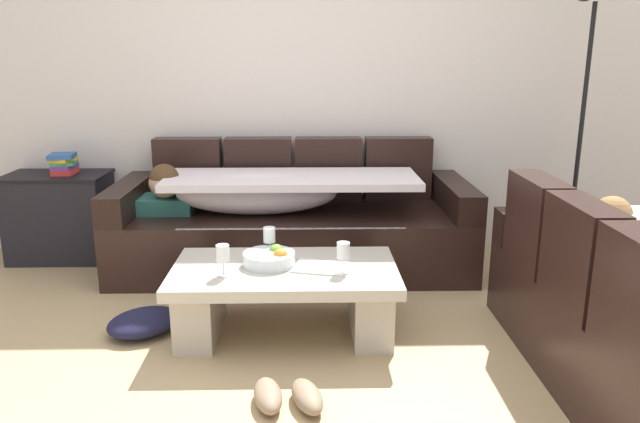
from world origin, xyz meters
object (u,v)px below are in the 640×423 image
Objects in this scene: open_magazine at (321,267)px; side_cabinet at (60,217)px; book_stack_on_cabinet at (64,164)px; crumpled_garment at (144,322)px; coffee_table at (285,292)px; wine_glass_near_left at (223,254)px; wine_glass_far_back at (269,236)px; fruit_bowl at (271,258)px; wine_glass_near_right at (343,252)px; floor_lamp at (579,109)px; couch_along_wall at (287,222)px; pair_of_shoes at (287,396)px.

side_cabinet reaches higher than open_magazine.
crumpled_garment is at bearing -55.85° from book_stack_on_cabinet.
coffee_table is 0.42m from wine_glass_near_left.
wine_glass_far_back is 1.95m from side_cabinet.
book_stack_on_cabinet is at bearing 133.32° from wine_glass_near_left.
fruit_bowl is at bearing 1.66° from crumpled_garment.
crumpled_garment is at bearing -53.82° from side_cabinet.
coffee_table is at bearing 162.43° from wine_glass_near_right.
fruit_bowl is 0.39× the size of side_cabinet.
wine_glass_near_right is (0.31, -0.10, 0.26)m from coffee_table.
wine_glass_far_back is at bearing 144.47° from wine_glass_near_right.
side_cabinet is (-1.89, 1.30, -0.06)m from open_magazine.
wine_glass_near_right reaches higher than crumpled_garment.
wine_glass_near_left is 0.42× the size of crumpled_garment.
open_magazine is at bearing -147.82° from floor_lamp.
book_stack_on_cabinet reaches higher than coffee_table.
crumpled_garment is (-0.97, 0.04, -0.33)m from open_magazine.
wine_glass_near_left is at bearing -145.20° from fruit_bowl.
side_cabinet is (-2.01, 1.38, -0.17)m from wine_glass_near_right.
book_stack_on_cabinet is (-1.61, 0.23, 0.39)m from couch_along_wall.
open_magazine is at bearing -34.52° from side_cabinet.
coffee_table is 0.20m from fruit_bowl.
book_stack_on_cabinet reaches higher than side_cabinet.
couch_along_wall is at bearing -178.32° from floor_lamp.
crumpled_garment is at bearing -158.39° from floor_lamp.
wine_glass_far_back is at bearing 14.02° from crumpled_garment.
crumpled_garment is (-0.70, -0.02, -0.36)m from fruit_bowl.
crumpled_garment is (-2.77, -1.10, -1.06)m from floor_lamp.
fruit_bowl is 2.44m from floor_lamp.
fruit_bowl is at bearing -93.09° from couch_along_wall.
couch_along_wall is at bearing -7.63° from side_cabinet.
coffee_table is 7.23× the size of wine_glass_far_back.
wine_glass_near_right is (0.33, -1.15, 0.17)m from couch_along_wall.
wine_glass_near_left is 0.81m from pair_of_shoes.
fruit_bowl is (-0.06, -1.02, 0.09)m from couch_along_wall.
wine_glass_far_back is at bearing 115.91° from coffee_table.
wine_glass_far_back is 0.48× the size of pair_of_shoes.
couch_along_wall reaches higher than fruit_bowl.
wine_glass_near_left reaches higher than fruit_bowl.
coffee_table is at bearing -171.74° from open_magazine.
wine_glass_near_right is 0.23× the size of side_cabinet.
couch_along_wall is 1.69m from side_cabinet.
couch_along_wall is 1.10m from open_magazine.
wine_glass_near_right reaches higher than open_magazine.
wine_glass_near_right is 2.44m from side_cabinet.
side_cabinet reaches higher than wine_glass_near_right.
floor_lamp reaches higher than side_cabinet.
floor_lamp reaches higher than wine_glass_near_left.
open_magazine is (0.28, -0.21, -0.11)m from wine_glass_far_back.
floor_lamp is at bearing 28.26° from wine_glass_near_left.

